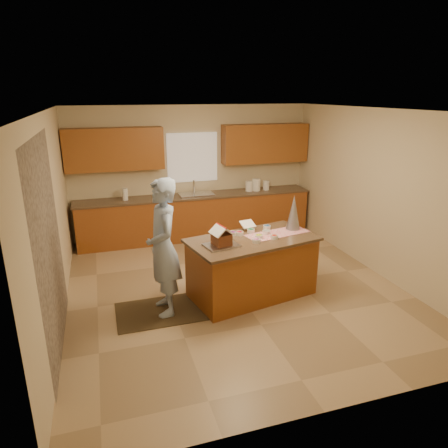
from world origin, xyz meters
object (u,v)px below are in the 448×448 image
Objects in this scene: island_base at (252,268)px; tinsel_tree at (294,212)px; boy at (163,248)px; gingerbread_house at (221,237)px.

island_base is 1.07m from tinsel_tree.
boy is at bearing 172.84° from island_base.
tinsel_tree is (0.74, 0.20, 0.75)m from island_base.
tinsel_tree is 1.32m from gingerbread_house.
boy reaches higher than tinsel_tree.
tinsel_tree is at bearing 3.67° from island_base.
gingerbread_house is at bearing -174.81° from island_base.
island_base is 5.47× the size of gingerbread_house.
gingerbread_house is at bearing 83.47° from boy.
island_base is at bearing 91.87° from boy.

